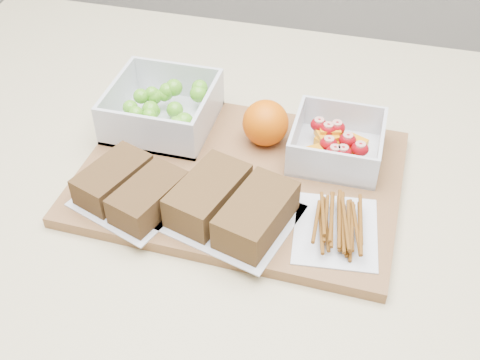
{
  "coord_description": "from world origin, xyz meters",
  "views": [
    {
      "loc": [
        0.16,
        -0.57,
        1.45
      ],
      "look_at": [
        0.01,
        -0.01,
        0.93
      ],
      "focal_mm": 45.0,
      "sensor_mm": 36.0,
      "label": 1
    }
  ],
  "objects_px": {
    "grape_container": "(164,108)",
    "sandwich_bag_left": "(131,189)",
    "cutting_board": "(240,177)",
    "fruit_container": "(336,144)",
    "pretzel_bag": "(337,224)",
    "orange": "(266,123)",
    "sandwich_bag_center": "(232,205)"
  },
  "relations": [
    {
      "from": "grape_container",
      "to": "sandwich_bag_left",
      "type": "bearing_deg",
      "value": -84.7
    },
    {
      "from": "cutting_board",
      "to": "grape_container",
      "type": "xyz_separation_m",
      "value": [
        -0.13,
        0.08,
        0.03
      ]
    },
    {
      "from": "fruit_container",
      "to": "pretzel_bag",
      "type": "distance_m",
      "value": 0.14
    },
    {
      "from": "grape_container",
      "to": "sandwich_bag_left",
      "type": "distance_m",
      "value": 0.17
    },
    {
      "from": "grape_container",
      "to": "orange",
      "type": "bearing_deg",
      "value": -2.01
    },
    {
      "from": "cutting_board",
      "to": "sandwich_bag_center",
      "type": "relative_size",
      "value": 2.41
    },
    {
      "from": "orange",
      "to": "pretzel_bag",
      "type": "height_order",
      "value": "orange"
    },
    {
      "from": "orange",
      "to": "sandwich_bag_left",
      "type": "xyz_separation_m",
      "value": [
        -0.14,
        -0.16,
        -0.01
      ]
    },
    {
      "from": "sandwich_bag_left",
      "to": "pretzel_bag",
      "type": "distance_m",
      "value": 0.26
    },
    {
      "from": "orange",
      "to": "fruit_container",
      "type": "bearing_deg",
      "value": -3.25
    },
    {
      "from": "sandwich_bag_left",
      "to": "cutting_board",
      "type": "bearing_deg",
      "value": 35.8
    },
    {
      "from": "cutting_board",
      "to": "pretzel_bag",
      "type": "bearing_deg",
      "value": -26.85
    },
    {
      "from": "grape_container",
      "to": "cutting_board",
      "type": "bearing_deg",
      "value": -30.65
    },
    {
      "from": "orange",
      "to": "pretzel_bag",
      "type": "distance_m",
      "value": 0.19
    },
    {
      "from": "cutting_board",
      "to": "orange",
      "type": "xyz_separation_m",
      "value": [
        0.02,
        0.07,
        0.04
      ]
    },
    {
      "from": "cutting_board",
      "to": "fruit_container",
      "type": "height_order",
      "value": "fruit_container"
    },
    {
      "from": "cutting_board",
      "to": "sandwich_bag_center",
      "type": "height_order",
      "value": "sandwich_bag_center"
    },
    {
      "from": "fruit_container",
      "to": "sandwich_bag_left",
      "type": "bearing_deg",
      "value": -146.88
    },
    {
      "from": "grape_container",
      "to": "orange",
      "type": "distance_m",
      "value": 0.15
    },
    {
      "from": "orange",
      "to": "sandwich_bag_center",
      "type": "height_order",
      "value": "orange"
    },
    {
      "from": "pretzel_bag",
      "to": "fruit_container",
      "type": "bearing_deg",
      "value": 98.45
    },
    {
      "from": "orange",
      "to": "sandwich_bag_center",
      "type": "bearing_deg",
      "value": -91.59
    },
    {
      "from": "grape_container",
      "to": "pretzel_bag",
      "type": "distance_m",
      "value": 0.31
    },
    {
      "from": "fruit_container",
      "to": "pretzel_bag",
      "type": "bearing_deg",
      "value": -81.55
    },
    {
      "from": "sandwich_bag_left",
      "to": "pretzel_bag",
      "type": "bearing_deg",
      "value": 2.59
    },
    {
      "from": "grape_container",
      "to": "orange",
      "type": "xyz_separation_m",
      "value": [
        0.15,
        -0.01,
        0.01
      ]
    },
    {
      "from": "cutting_board",
      "to": "sandwich_bag_left",
      "type": "xyz_separation_m",
      "value": [
        -0.12,
        -0.09,
        0.03
      ]
    },
    {
      "from": "cutting_board",
      "to": "sandwich_bag_left",
      "type": "height_order",
      "value": "sandwich_bag_left"
    },
    {
      "from": "grape_container",
      "to": "pretzel_bag",
      "type": "xyz_separation_m",
      "value": [
        0.27,
        -0.15,
        -0.01
      ]
    },
    {
      "from": "fruit_container",
      "to": "sandwich_bag_center",
      "type": "height_order",
      "value": "fruit_container"
    },
    {
      "from": "sandwich_bag_center",
      "to": "pretzel_bag",
      "type": "relative_size",
      "value": 1.34
    },
    {
      "from": "pretzel_bag",
      "to": "sandwich_bag_left",
      "type": "bearing_deg",
      "value": -177.41
    }
  ]
}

